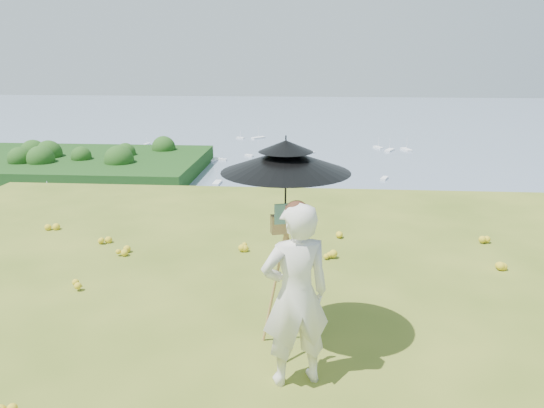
# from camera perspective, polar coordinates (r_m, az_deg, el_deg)

# --- Properties ---
(ground) EXTENTS (14.00, 14.00, 0.00)m
(ground) POSITION_cam_1_polar(r_m,az_deg,el_deg) (6.52, -2.69, -13.48)
(ground) COLOR #4B611B
(ground) RESTS_ON ground
(shoreline_tier) EXTENTS (170.00, 28.00, 8.00)m
(shoreline_tier) POSITION_cam_1_polar(r_m,az_deg,el_deg) (89.66, 3.63, -9.93)
(shoreline_tier) COLOR gray
(shoreline_tier) RESTS_ON bay_water
(bay_water) EXTENTS (700.00, 700.00, 0.00)m
(bay_water) POSITION_cam_1_polar(r_m,az_deg,el_deg) (248.43, 4.32, 7.38)
(bay_water) COLOR slate
(bay_water) RESTS_ON ground
(peninsula) EXTENTS (90.00, 60.00, 12.00)m
(peninsula) POSITION_cam_1_polar(r_m,az_deg,el_deg) (180.48, -20.47, 4.75)
(peninsula) COLOR #12350E
(peninsula) RESTS_ON bay_water
(slope_trees) EXTENTS (110.00, 50.00, 6.00)m
(slope_trees) POSITION_cam_1_polar(r_m,az_deg,el_deg) (44.53, 3.19, -8.13)
(slope_trees) COLOR #174514
(slope_trees) RESTS_ON forest_slope
(harbor_town) EXTENTS (110.00, 22.00, 5.00)m
(harbor_town) POSITION_cam_1_polar(r_m,az_deg,el_deg) (87.01, 3.71, -6.08)
(harbor_town) COLOR silver
(harbor_town) RESTS_ON shoreline_tier
(moored_boats) EXTENTS (140.00, 140.00, 0.70)m
(moored_boats) POSITION_cam_1_polar(r_m,az_deg,el_deg) (171.17, -0.04, 3.60)
(moored_boats) COLOR white
(moored_boats) RESTS_ON bay_water
(wildflowers) EXTENTS (10.00, 10.50, 0.12)m
(wildflowers) POSITION_cam_1_polar(r_m,az_deg,el_deg) (6.71, -2.42, -11.99)
(wildflowers) COLOR gold
(wildflowers) RESTS_ON ground
(painter) EXTENTS (0.80, 0.66, 1.89)m
(painter) POSITION_cam_1_polar(r_m,az_deg,el_deg) (5.20, 2.56, -9.79)
(painter) COLOR white
(painter) RESTS_ON ground
(field_easel) EXTENTS (0.81, 0.81, 1.71)m
(field_easel) POSITION_cam_1_polar(r_m,az_deg,el_deg) (5.79, 1.50, -7.96)
(field_easel) COLOR #AA7147
(field_easel) RESTS_ON ground
(sun_umbrella) EXTENTS (1.79, 1.79, 0.99)m
(sun_umbrella) POSITION_cam_1_polar(r_m,az_deg,el_deg) (5.47, 1.47, 2.25)
(sun_umbrella) COLOR black
(sun_umbrella) RESTS_ON field_easel
(painter_cap) EXTENTS (0.31, 0.33, 0.10)m
(painter_cap) POSITION_cam_1_polar(r_m,az_deg,el_deg) (4.88, 2.69, -0.37)
(painter_cap) COLOR #CC7082
(painter_cap) RESTS_ON painter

